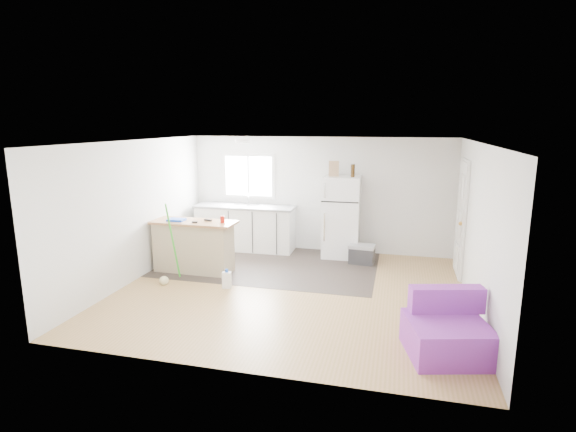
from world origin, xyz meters
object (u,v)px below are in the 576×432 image
(purple_seat, at_px, (447,332))
(bottle_right, at_px, (353,170))
(kitchen_cabinets, at_px, (245,227))
(mop, at_px, (166,271))
(blue_tray, at_px, (176,220))
(red_cup, at_px, (222,219))
(cardboard_box, at_px, (334,169))
(refrigerator, at_px, (341,217))
(peninsula, at_px, (194,246))
(cleaner_jug, at_px, (227,280))
(bottle_left, at_px, (353,171))
(cooler, at_px, (362,254))

(purple_seat, height_order, bottle_right, bottle_right)
(kitchen_cabinets, height_order, mop, mop)
(blue_tray, bearing_deg, red_cup, 3.47)
(purple_seat, bearing_deg, bottle_right, 98.18)
(cardboard_box, bearing_deg, refrigerator, 6.23)
(peninsula, height_order, bottle_right, bottle_right)
(cleaner_jug, distance_m, blue_tray, 1.58)
(purple_seat, relative_size, bottle_left, 4.29)
(mop, relative_size, bottle_left, 5.64)
(refrigerator, xyz_separation_m, cardboard_box, (-0.17, -0.02, 0.97))
(mop, relative_size, blue_tray, 4.70)
(red_cup, bearing_deg, bottle_left, 35.63)
(mop, xyz_separation_m, bottle_left, (2.86, 2.27, 1.54))
(refrigerator, distance_m, cleaner_jug, 2.85)
(bottle_left, bearing_deg, mop, -141.52)
(refrigerator, distance_m, red_cup, 2.50)
(peninsula, xyz_separation_m, purple_seat, (4.22, -2.06, -0.21))
(cooler, relative_size, cleaner_jug, 1.62)
(refrigerator, bearing_deg, blue_tray, -150.92)
(purple_seat, bearing_deg, cardboard_box, 103.06)
(mop, height_order, red_cup, mop)
(cleaner_jug, distance_m, cardboard_box, 3.13)
(blue_tray, distance_m, cardboard_box, 3.19)
(bottle_left, bearing_deg, bottle_right, 87.46)
(refrigerator, relative_size, red_cup, 13.67)
(purple_seat, bearing_deg, peninsula, 139.46)
(mop, relative_size, red_cup, 11.74)
(blue_tray, relative_size, bottle_left, 1.20)
(cooler, height_order, blue_tray, blue_tray)
(red_cup, distance_m, blue_tray, 0.87)
(kitchen_cabinets, relative_size, cardboard_box, 7.17)
(kitchen_cabinets, bearing_deg, red_cup, -85.87)
(peninsula, relative_size, mop, 1.10)
(mop, bearing_deg, bottle_left, 40.43)
(bottle_right, bearing_deg, kitchen_cabinets, 178.80)
(cardboard_box, bearing_deg, mop, -136.88)
(peninsula, xyz_separation_m, bottle_left, (2.69, 1.53, 1.29))
(purple_seat, relative_size, cardboard_box, 3.58)
(peninsula, height_order, bottle_left, bottle_left)
(refrigerator, xyz_separation_m, blue_tray, (-2.79, -1.64, 0.14))
(red_cup, relative_size, cardboard_box, 0.40)
(kitchen_cabinets, bearing_deg, purple_seat, -45.22)
(blue_tray, bearing_deg, cardboard_box, 31.84)
(purple_seat, distance_m, mop, 4.57)
(kitchen_cabinets, distance_m, peninsula, 1.68)
(kitchen_cabinets, xyz_separation_m, bottle_left, (2.27, -0.10, 1.28))
(bottle_right, bearing_deg, bottle_left, -92.54)
(purple_seat, bearing_deg, bottle_left, 98.49)
(purple_seat, height_order, cardboard_box, cardboard_box)
(cooler, xyz_separation_m, cardboard_box, (-0.63, 0.38, 1.60))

